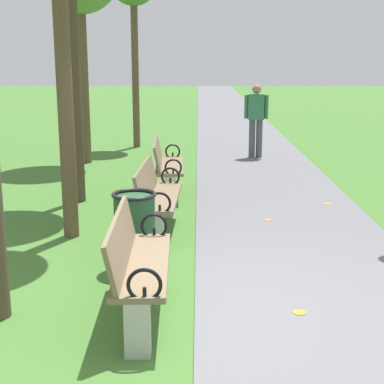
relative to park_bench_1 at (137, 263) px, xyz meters
name	(u,v)px	position (x,y,z in m)	size (l,w,h in m)	color
ground_plane	(195,314)	(0.50, 0.01, -0.49)	(80.00, 80.00, 0.00)	#42722D
paved_walkway	(229,114)	(1.74, 18.01, -0.48)	(2.47, 44.00, 0.02)	slate
park_bench_1	(137,263)	(0.00, 0.00, 0.00)	(0.52, 1.61, 0.90)	#7A664C
park_bench_2	(157,196)	(0.00, 2.45, 0.00)	(0.52, 1.61, 0.90)	#7A664C
park_bench_3	(166,165)	(0.00, 4.64, 0.00)	(0.55, 1.62, 0.90)	#7A664C
pedestrian_walking	(256,117)	(1.82, 8.13, 0.44)	(0.53, 0.24, 1.62)	#4C4C56
trash_bin	(135,230)	(-0.15, 1.16, -0.06)	(0.48, 0.48, 0.84)	#234C2D
scattered_leaves	(257,246)	(1.25, 1.87, -0.46)	(4.24, 9.70, 0.02)	#BC842D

